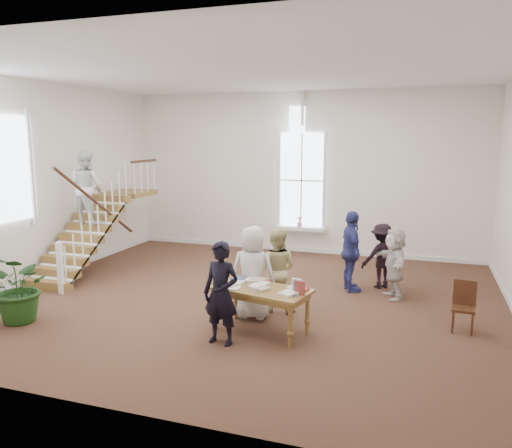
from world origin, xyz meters
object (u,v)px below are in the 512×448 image
(elderly_woman, at_px, (253,272))
(police_officer, at_px, (221,293))
(library_table, at_px, (261,292))
(woman_cluster_a, at_px, (351,251))
(woman_cluster_c, at_px, (394,263))
(person_yellow, at_px, (276,270))
(floor_plant, at_px, (21,288))
(side_chair, at_px, (464,304))
(woman_cluster_b, at_px, (382,256))

(elderly_woman, bearing_deg, police_officer, 81.74)
(library_table, height_order, police_officer, police_officer)
(woman_cluster_a, xyz_separation_m, woman_cluster_c, (0.90, -0.20, -0.14))
(person_yellow, height_order, floor_plant, person_yellow)
(elderly_woman, height_order, side_chair, elderly_woman)
(elderly_woman, relative_size, floor_plant, 1.33)
(woman_cluster_b, distance_m, woman_cluster_c, 0.72)
(woman_cluster_c, bearing_deg, person_yellow, -74.71)
(library_table, distance_m, woman_cluster_a, 2.98)
(police_officer, height_order, person_yellow, police_officer)
(police_officer, relative_size, floor_plant, 1.30)
(elderly_woman, relative_size, person_yellow, 1.07)
(elderly_woman, bearing_deg, woman_cluster_c, -143.85)
(police_officer, distance_m, person_yellow, 1.80)
(elderly_woman, height_order, woman_cluster_c, elderly_woman)
(person_yellow, relative_size, woman_cluster_b, 1.12)
(woman_cluster_c, height_order, side_chair, woman_cluster_c)
(library_table, xyz_separation_m, elderly_woman, (-0.34, 0.59, 0.16))
(police_officer, xyz_separation_m, woman_cluster_a, (1.56, 3.42, 0.04))
(person_yellow, height_order, woman_cluster_b, person_yellow)
(floor_plant, bearing_deg, elderly_woman, 21.83)
(police_officer, bearing_deg, library_table, 63.35)
(library_table, xyz_separation_m, woman_cluster_a, (1.12, 2.76, 0.18))
(floor_plant, bearing_deg, side_chair, 15.74)
(library_table, height_order, woman_cluster_b, woman_cluster_b)
(woman_cluster_a, height_order, side_chair, woman_cluster_a)
(person_yellow, bearing_deg, woman_cluster_b, -131.53)
(police_officer, xyz_separation_m, person_yellow, (0.40, 1.75, -0.03))
(woman_cluster_b, bearing_deg, floor_plant, 1.22)
(library_table, height_order, woman_cluster_a, woman_cluster_a)
(police_officer, height_order, woman_cluster_a, woman_cluster_a)
(library_table, distance_m, police_officer, 0.81)
(elderly_woman, xyz_separation_m, woman_cluster_a, (1.46, 2.17, 0.01))
(library_table, relative_size, police_officer, 1.07)
(person_yellow, distance_m, floor_plant, 4.58)
(woman_cluster_a, height_order, woman_cluster_c, woman_cluster_a)
(police_officer, height_order, floor_plant, police_officer)
(police_officer, distance_m, floor_plant, 3.72)
(woman_cluster_b, bearing_deg, woman_cluster_c, 80.76)
(floor_plant, distance_m, side_chair, 7.70)
(woman_cluster_c, distance_m, floor_plant, 7.10)
(woman_cluster_a, bearing_deg, floor_plant, 101.72)
(person_yellow, relative_size, side_chair, 1.85)
(woman_cluster_b, relative_size, woman_cluster_c, 0.97)
(elderly_woman, xyz_separation_m, floor_plant, (-3.81, -1.53, -0.21))
(library_table, xyz_separation_m, person_yellow, (-0.04, 1.09, 0.11))
(elderly_woman, relative_size, woman_cluster_c, 1.17)
(floor_plant, height_order, side_chair, floor_plant)
(person_yellow, relative_size, floor_plant, 1.25)
(person_yellow, height_order, woman_cluster_c, person_yellow)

